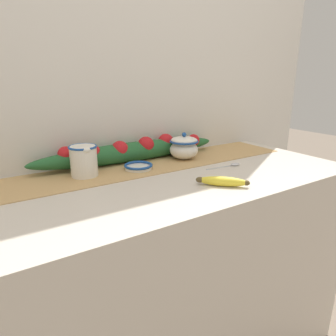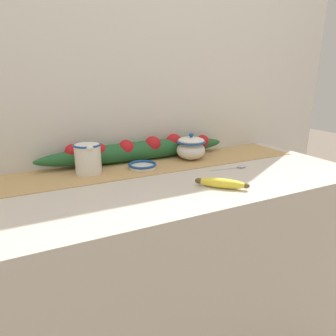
{
  "view_description": "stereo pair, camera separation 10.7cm",
  "coord_description": "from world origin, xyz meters",
  "px_view_note": "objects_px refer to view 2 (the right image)",
  "views": [
    {
      "loc": [
        -0.55,
        -0.9,
        1.24
      ],
      "look_at": [
        -0.01,
        -0.04,
        0.93
      ],
      "focal_mm": 32.0,
      "sensor_mm": 36.0,
      "label": 1
    },
    {
      "loc": [
        -0.46,
        -0.95,
        1.24
      ],
      "look_at": [
        -0.01,
        -0.04,
        0.93
      ],
      "focal_mm": 32.0,
      "sensor_mm": 36.0,
      "label": 2
    }
  ],
  "objects_px": {
    "small_dish": "(142,166)",
    "banana": "(222,183)",
    "cream_pitcher": "(88,157)",
    "spoon": "(239,167)",
    "sugar_bowl": "(191,148)"
  },
  "relations": [
    {
      "from": "cream_pitcher",
      "to": "spoon",
      "type": "height_order",
      "value": "cream_pitcher"
    },
    {
      "from": "banana",
      "to": "spoon",
      "type": "bearing_deg",
      "value": 37.53
    },
    {
      "from": "cream_pitcher",
      "to": "banana",
      "type": "xyz_separation_m",
      "value": [
        0.37,
        -0.36,
        -0.05
      ]
    },
    {
      "from": "small_dish",
      "to": "cream_pitcher",
      "type": "bearing_deg",
      "value": 171.2
    },
    {
      "from": "sugar_bowl",
      "to": "spoon",
      "type": "xyz_separation_m",
      "value": [
        0.12,
        -0.2,
        -0.05
      ]
    },
    {
      "from": "cream_pitcher",
      "to": "spoon",
      "type": "relative_size",
      "value": 0.74
    },
    {
      "from": "small_dish",
      "to": "banana",
      "type": "distance_m",
      "value": 0.36
    },
    {
      "from": "sugar_bowl",
      "to": "banana",
      "type": "xyz_separation_m",
      "value": [
        -0.09,
        -0.36,
        -0.04
      ]
    },
    {
      "from": "cream_pitcher",
      "to": "small_dish",
      "type": "distance_m",
      "value": 0.22
    },
    {
      "from": "small_dish",
      "to": "spoon",
      "type": "bearing_deg",
      "value": -24.41
    },
    {
      "from": "cream_pitcher",
      "to": "sugar_bowl",
      "type": "height_order",
      "value": "sugar_bowl"
    },
    {
      "from": "cream_pitcher",
      "to": "spoon",
      "type": "xyz_separation_m",
      "value": [
        0.58,
        -0.2,
        -0.06
      ]
    },
    {
      "from": "sugar_bowl",
      "to": "small_dish",
      "type": "bearing_deg",
      "value": -172.85
    },
    {
      "from": "small_dish",
      "to": "banana",
      "type": "bearing_deg",
      "value": -64.04
    },
    {
      "from": "cream_pitcher",
      "to": "small_dish",
      "type": "height_order",
      "value": "cream_pitcher"
    }
  ]
}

